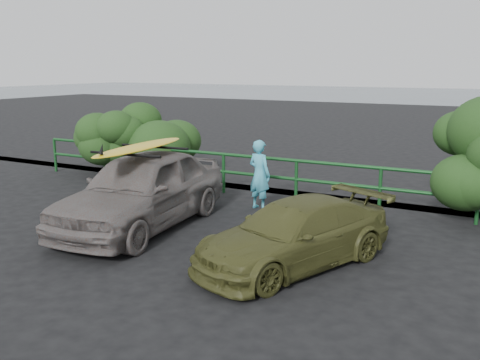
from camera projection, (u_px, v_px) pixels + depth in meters
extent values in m
plane|color=black|center=(127.00, 260.00, 9.01)|extent=(80.00, 80.00, 0.00)
plane|color=#535E65|center=(473.00, 95.00, 60.69)|extent=(200.00, 200.00, 0.00)
imported|color=#645C59|center=(142.00, 190.00, 10.70)|extent=(2.23, 4.67, 1.54)
imported|color=#44461F|center=(294.00, 234.00, 8.65)|extent=(2.79, 3.95, 1.06)
imported|color=#44B1CC|center=(260.00, 175.00, 12.06)|extent=(0.66, 0.52, 1.59)
ellipsoid|color=gold|center=(140.00, 147.00, 10.52)|extent=(0.88, 2.99, 0.09)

